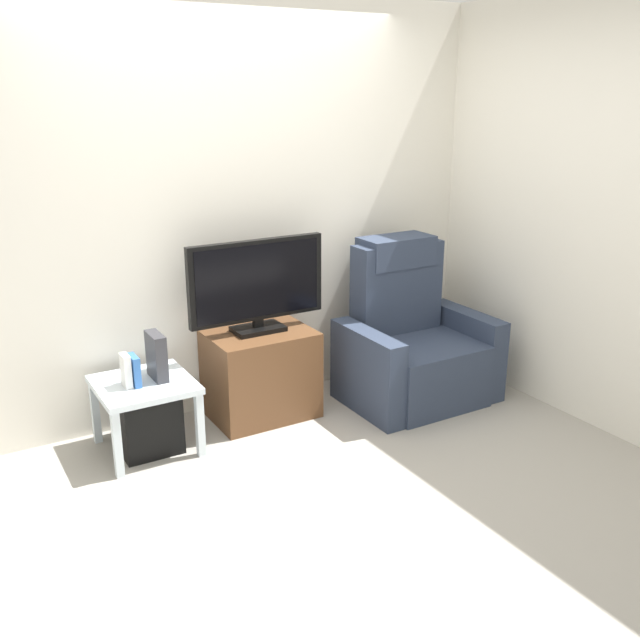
% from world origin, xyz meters
% --- Properties ---
extents(ground_plane, '(6.40, 6.40, 0.00)m').
position_xyz_m(ground_plane, '(0.00, 0.00, 0.00)').
color(ground_plane, '#9E998E').
extents(wall_back, '(6.40, 0.06, 2.60)m').
position_xyz_m(wall_back, '(0.00, 1.13, 1.30)').
color(wall_back, silver).
rests_on(wall_back, ground).
extents(wall_side, '(0.06, 4.48, 2.60)m').
position_xyz_m(wall_side, '(1.88, 0.00, 1.30)').
color(wall_side, silver).
rests_on(wall_side, ground).
extents(tv_stand, '(0.65, 0.48, 0.57)m').
position_xyz_m(tv_stand, '(0.11, 0.83, 0.29)').
color(tv_stand, brown).
rests_on(tv_stand, ground).
extents(television, '(0.90, 0.20, 0.59)m').
position_xyz_m(television, '(0.11, 0.85, 0.88)').
color(television, black).
rests_on(television, tv_stand).
extents(recliner_armchair, '(0.98, 0.78, 1.08)m').
position_xyz_m(recliner_armchair, '(1.14, 0.58, 0.37)').
color(recliner_armchair, '#2D384C').
rests_on(recliner_armchair, ground).
extents(side_table, '(0.54, 0.54, 0.43)m').
position_xyz_m(side_table, '(-0.67, 0.75, 0.36)').
color(side_table, silver).
rests_on(side_table, ground).
extents(subwoofer_box, '(0.34, 0.34, 0.34)m').
position_xyz_m(subwoofer_box, '(-0.67, 0.75, 0.17)').
color(subwoofer_box, black).
rests_on(subwoofer_box, ground).
extents(book_leftmost, '(0.04, 0.10, 0.19)m').
position_xyz_m(book_leftmost, '(-0.77, 0.73, 0.52)').
color(book_leftmost, white).
rests_on(book_leftmost, side_table).
extents(book_middle, '(0.04, 0.14, 0.18)m').
position_xyz_m(book_middle, '(-0.72, 0.73, 0.52)').
color(book_middle, '#3366B2').
rests_on(book_middle, side_table).
extents(game_console, '(0.07, 0.20, 0.28)m').
position_xyz_m(game_console, '(-0.58, 0.76, 0.56)').
color(game_console, '#333338').
rests_on(game_console, side_table).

